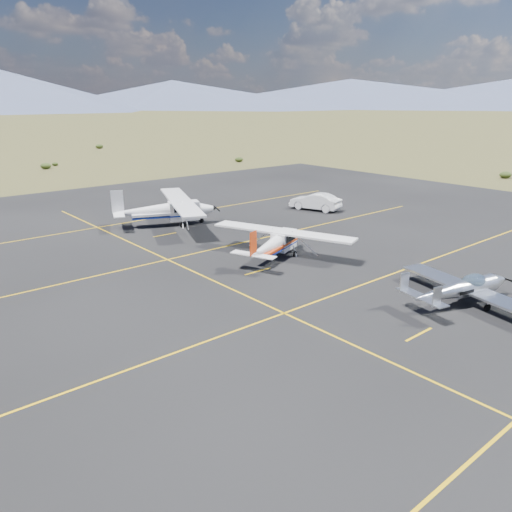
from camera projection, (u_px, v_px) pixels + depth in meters
name	position (u px, v px, depth m)	size (l,w,h in m)	color
ground	(393.00, 295.00, 26.39)	(1600.00, 1600.00, 0.00)	#383D1C
apron	(299.00, 263.00, 31.49)	(72.00, 72.00, 0.02)	black
aircraft_low_wing	(464.00, 288.00, 24.89)	(6.25, 8.58, 1.86)	silver
aircraft_cessna	(276.00, 242.00, 32.14)	(7.00, 9.65, 2.50)	white
aircraft_plain	(166.00, 209.00, 40.42)	(8.77, 11.89, 3.10)	white
sedan	(315.00, 202.00, 46.34)	(1.65, 4.73, 1.56)	white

